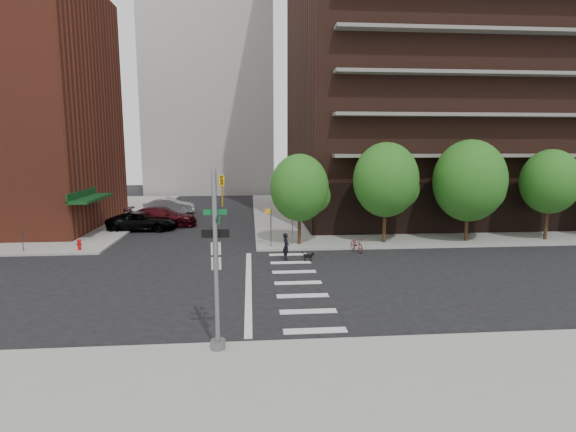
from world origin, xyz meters
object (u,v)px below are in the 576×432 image
at_px(parked_car_maroon, 162,217).
at_px(dog_walker, 286,247).
at_px(parked_car_black, 142,221).
at_px(traffic_signal, 217,275).
at_px(parked_car_silver, 169,206).
at_px(fire_hydrant, 79,244).
at_px(scooter, 357,244).

bearing_deg(parked_car_maroon, dog_walker, -140.99).
xyz_separation_m(parked_car_black, parked_car_maroon, (1.26, 1.76, 0.09)).
height_order(traffic_signal, dog_walker, traffic_signal).
height_order(parked_car_black, dog_walker, dog_walker).
bearing_deg(parked_car_silver, traffic_signal, -173.01).
xyz_separation_m(fire_hydrant, dog_walker, (13.27, -3.10, 0.27)).
bearing_deg(dog_walker, parked_car_maroon, 41.67).
bearing_deg(parked_car_black, parked_car_silver, -3.40).
relative_size(parked_car_maroon, parked_car_silver, 1.17).
height_order(traffic_signal, fire_hydrant, traffic_signal).
distance_m(fire_hydrant, parked_car_black, 7.88).
xyz_separation_m(fire_hydrant, scooter, (18.08, -1.30, -0.08)).
xyz_separation_m(parked_car_black, scooter, (15.78, -8.83, -0.29)).
distance_m(parked_car_black, scooter, 18.09).
distance_m(parked_car_black, parked_car_maroon, 2.16).
relative_size(fire_hydrant, scooter, 0.41).
height_order(parked_car_maroon, dog_walker, parked_car_maroon).
bearing_deg(scooter, parked_car_silver, 118.43).
height_order(fire_hydrant, parked_car_black, parked_car_black).
distance_m(parked_car_black, parked_car_silver, 9.14).
height_order(traffic_signal, parked_car_black, traffic_signal).
height_order(fire_hydrant, parked_car_maroon, parked_car_maroon).
bearing_deg(parked_car_black, scooter, -119.07).
bearing_deg(parked_car_maroon, traffic_signal, -164.33).
height_order(parked_car_silver, scooter, parked_car_silver).
bearing_deg(traffic_signal, dog_walker, 75.12).
distance_m(traffic_signal, fire_hydrant, 18.42).
relative_size(fire_hydrant, parked_car_black, 0.13).
height_order(parked_car_black, parked_car_silver, parked_car_silver).
bearing_deg(dog_walker, traffic_signal, 168.71).
xyz_separation_m(traffic_signal, dog_walker, (3.24, 12.19, -1.87)).
bearing_deg(parked_car_silver, dog_walker, -157.88).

